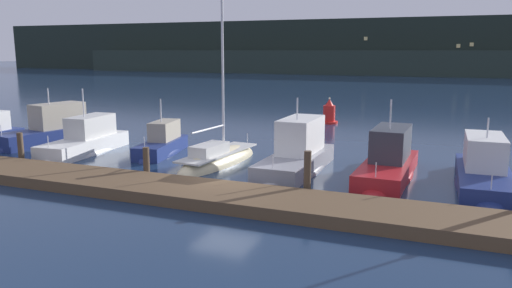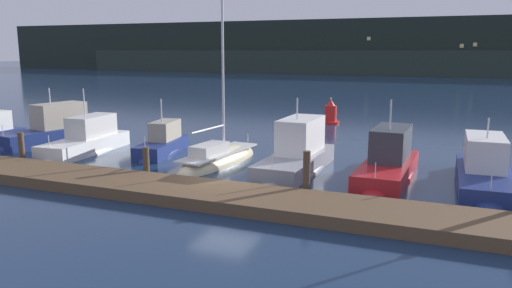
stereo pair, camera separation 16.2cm
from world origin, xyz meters
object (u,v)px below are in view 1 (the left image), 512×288
Objects in this scene: motorboat_berth_4 at (162,149)px; motorboat_berth_6 at (297,161)px; motorboat_berth_2 at (51,136)px; motorboat_berth_3 at (86,146)px; motorboat_berth_8 at (484,177)px; motorboat_berth_7 at (388,167)px; sailboat_berth_5 at (218,162)px; channel_buoy at (329,114)px.

motorboat_berth_6 is at bearing -6.45° from motorboat_berth_4.
motorboat_berth_4 is at bearing -1.76° from motorboat_berth_2.
motorboat_berth_8 is (20.13, 0.92, -0.03)m from motorboat_berth_3.
motorboat_berth_2 is 20.17m from motorboat_berth_7.
motorboat_berth_6 is at bearing 2.79° from sailboat_berth_5.
motorboat_berth_7 is (8.17, 0.73, 0.31)m from sailboat_berth_5.
motorboat_berth_8 is at bearing -1.50° from motorboat_berth_2.
motorboat_berth_6 is (12.07, 0.40, 0.11)m from motorboat_berth_3.
motorboat_berth_6 is 3.57× the size of channel_buoy.
channel_buoy is at bearing 58.70° from motorboat_berth_3.
motorboat_berth_4 reaches higher than channel_buoy.
channel_buoy is (9.76, 16.05, 0.39)m from motorboat_berth_3.
motorboat_berth_7 is 16.44m from channel_buoy.
motorboat_berth_2 is 0.99× the size of motorboat_berth_8.
motorboat_berth_3 is at bearing -21.35° from motorboat_berth_2.
motorboat_berth_6 is (7.98, -0.90, 0.18)m from motorboat_berth_4.
motorboat_berth_3 reaches higher than channel_buoy.
motorboat_berth_3 is 3.39× the size of channel_buoy.
motorboat_berth_7 reaches higher than channel_buoy.
motorboat_berth_2 reaches higher than motorboat_berth_8.
motorboat_berth_8 is at bearing 3.70° from motorboat_berth_6.
motorboat_berth_7 is at bearing 179.83° from motorboat_berth_8.
motorboat_berth_6 is (16.03, -1.15, 0.05)m from motorboat_berth_2.
motorboat_berth_2 is 3.65× the size of channel_buoy.
motorboat_berth_4 is 2.63× the size of channel_buoy.
motorboat_berth_6 is at bearing -4.10° from motorboat_berth_2.
motorboat_berth_2 is at bearing 173.59° from sailboat_berth_5.
motorboat_berth_7 is at bearing -1.75° from motorboat_berth_2.
channel_buoy is at bearing 98.39° from motorboat_berth_6.
motorboat_berth_4 is 0.74× the size of motorboat_berth_6.
motorboat_berth_4 is at bearing 178.64° from motorboat_berth_8.
sailboat_berth_5 reaches higher than motorboat_berth_6.
sailboat_berth_5 is 12.12m from motorboat_berth_8.
motorboat_berth_2 is at bearing -133.42° from channel_buoy.
sailboat_berth_5 is 1.23× the size of motorboat_berth_7.
motorboat_berth_8 is 3.71× the size of channel_buoy.
sailboat_berth_5 is 15.95m from channel_buoy.
motorboat_berth_3 is at bearing -178.11° from motorboat_berth_6.
motorboat_berth_7 is (12.11, -0.37, 0.12)m from motorboat_berth_4.
motorboat_berth_3 is 16.23m from motorboat_berth_7.
sailboat_berth_5 is at bearing 1.44° from motorboat_berth_3.
sailboat_berth_5 is 1.18× the size of motorboat_berth_8.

